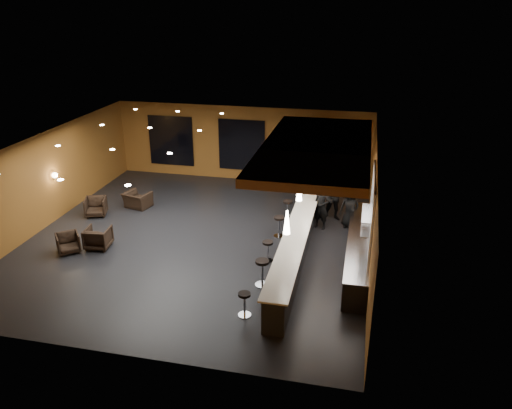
% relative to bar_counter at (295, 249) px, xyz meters
% --- Properties ---
extents(floor, '(12.00, 13.00, 0.10)m').
position_rel_bar_counter_xyz_m(floor, '(-3.65, 1.00, -0.55)').
color(floor, black).
rests_on(floor, ground).
extents(ceiling, '(12.00, 13.00, 0.10)m').
position_rel_bar_counter_xyz_m(ceiling, '(-3.65, 1.00, 3.05)').
color(ceiling, black).
extents(wall_back, '(12.00, 0.10, 3.50)m').
position_rel_bar_counter_xyz_m(wall_back, '(-3.65, 7.55, 1.25)').
color(wall_back, '#905820').
rests_on(wall_back, floor).
extents(wall_front, '(12.00, 0.10, 3.50)m').
position_rel_bar_counter_xyz_m(wall_front, '(-3.65, -5.55, 1.25)').
color(wall_front, '#905820').
rests_on(wall_front, floor).
extents(wall_left, '(0.10, 13.00, 3.50)m').
position_rel_bar_counter_xyz_m(wall_left, '(-9.70, 1.00, 1.25)').
color(wall_left, '#905820').
rests_on(wall_left, floor).
extents(wall_right, '(0.10, 13.00, 3.50)m').
position_rel_bar_counter_xyz_m(wall_right, '(2.40, 1.00, 1.25)').
color(wall_right, '#905820').
rests_on(wall_right, floor).
extents(wood_soffit, '(3.60, 8.00, 0.28)m').
position_rel_bar_counter_xyz_m(wood_soffit, '(0.35, 2.00, 2.86)').
color(wood_soffit, '#B66A35').
rests_on(wood_soffit, ceiling).
extents(window_left, '(2.20, 0.06, 2.40)m').
position_rel_bar_counter_xyz_m(window_left, '(-7.15, 7.44, 1.20)').
color(window_left, black).
rests_on(window_left, wall_back).
extents(window_center, '(2.20, 0.06, 2.40)m').
position_rel_bar_counter_xyz_m(window_center, '(-3.65, 7.44, 1.20)').
color(window_center, black).
rests_on(window_center, wall_back).
extents(window_right, '(2.20, 0.06, 2.40)m').
position_rel_bar_counter_xyz_m(window_right, '(-0.65, 7.44, 1.20)').
color(window_right, black).
rests_on(window_right, wall_back).
extents(tile_backsplash, '(0.06, 3.20, 2.40)m').
position_rel_bar_counter_xyz_m(tile_backsplash, '(2.31, 0.00, 1.50)').
color(tile_backsplash, white).
rests_on(tile_backsplash, wall_right).
extents(bar_counter, '(0.60, 8.00, 1.00)m').
position_rel_bar_counter_xyz_m(bar_counter, '(0.00, 0.00, 0.00)').
color(bar_counter, black).
rests_on(bar_counter, floor).
extents(bar_top, '(0.78, 8.10, 0.05)m').
position_rel_bar_counter_xyz_m(bar_top, '(0.00, 0.00, 0.52)').
color(bar_top, white).
rests_on(bar_top, bar_counter).
extents(prep_counter, '(0.70, 6.00, 0.86)m').
position_rel_bar_counter_xyz_m(prep_counter, '(2.00, 0.50, -0.07)').
color(prep_counter, black).
rests_on(prep_counter, floor).
extents(prep_top, '(0.72, 6.00, 0.03)m').
position_rel_bar_counter_xyz_m(prep_top, '(2.00, 0.50, 0.39)').
color(prep_top, silver).
rests_on(prep_top, prep_counter).
extents(wall_shelf_lower, '(0.30, 1.50, 0.03)m').
position_rel_bar_counter_xyz_m(wall_shelf_lower, '(2.17, -0.20, 1.10)').
color(wall_shelf_lower, silver).
rests_on(wall_shelf_lower, wall_right).
extents(wall_shelf_upper, '(0.30, 1.50, 0.03)m').
position_rel_bar_counter_xyz_m(wall_shelf_upper, '(2.17, -0.20, 1.55)').
color(wall_shelf_upper, silver).
rests_on(wall_shelf_upper, wall_right).
extents(column, '(0.60, 0.60, 3.50)m').
position_rel_bar_counter_xyz_m(column, '(0.00, 4.60, 1.25)').
color(column, olive).
rests_on(column, floor).
extents(wall_sconce, '(0.22, 0.22, 0.22)m').
position_rel_bar_counter_xyz_m(wall_sconce, '(-9.53, 1.50, 1.30)').
color(wall_sconce, '#FFE5B2').
rests_on(wall_sconce, wall_left).
extents(pendant_0, '(0.20, 0.20, 0.70)m').
position_rel_bar_counter_xyz_m(pendant_0, '(0.00, -2.00, 1.85)').
color(pendant_0, white).
rests_on(pendant_0, wood_soffit).
extents(pendant_1, '(0.20, 0.20, 0.70)m').
position_rel_bar_counter_xyz_m(pendant_1, '(0.00, 0.50, 1.85)').
color(pendant_1, white).
rests_on(pendant_1, wood_soffit).
extents(pendant_2, '(0.20, 0.20, 0.70)m').
position_rel_bar_counter_xyz_m(pendant_2, '(0.00, 3.00, 1.85)').
color(pendant_2, white).
rests_on(pendant_2, wood_soffit).
extents(staff_a, '(0.75, 0.63, 1.75)m').
position_rel_bar_counter_xyz_m(staff_a, '(0.55, 2.82, 0.38)').
color(staff_a, black).
rests_on(staff_a, floor).
extents(staff_b, '(0.91, 0.72, 1.85)m').
position_rel_bar_counter_xyz_m(staff_b, '(0.98, 3.69, 0.42)').
color(staff_b, black).
rests_on(staff_b, floor).
extents(staff_c, '(0.76, 0.50, 1.55)m').
position_rel_bar_counter_xyz_m(staff_c, '(1.60, 3.17, 0.28)').
color(staff_c, black).
rests_on(staff_c, floor).
extents(armchair_a, '(1.03, 1.03, 0.68)m').
position_rel_bar_counter_xyz_m(armchair_a, '(-7.68, -0.96, -0.16)').
color(armchair_a, black).
rests_on(armchair_a, floor).
extents(armchair_b, '(0.89, 0.92, 0.76)m').
position_rel_bar_counter_xyz_m(armchair_b, '(-6.84, -0.44, -0.12)').
color(armchair_b, black).
rests_on(armchair_b, floor).
extents(armchair_c, '(1.02, 1.03, 0.74)m').
position_rel_bar_counter_xyz_m(armchair_c, '(-8.32, 2.06, -0.13)').
color(armchair_c, black).
rests_on(armchair_c, floor).
extents(armchair_d, '(1.19, 1.10, 0.65)m').
position_rel_bar_counter_xyz_m(armchair_d, '(-7.06, 3.20, -0.17)').
color(armchair_d, black).
rests_on(armchair_d, floor).
extents(bar_stool_0, '(0.36, 0.36, 0.71)m').
position_rel_bar_counter_xyz_m(bar_stool_0, '(-0.92, -3.26, -0.04)').
color(bar_stool_0, silver).
rests_on(bar_stool_0, floor).
extents(bar_stool_1, '(0.43, 0.43, 0.85)m').
position_rel_bar_counter_xyz_m(bar_stool_1, '(-0.77, -1.63, 0.05)').
color(bar_stool_1, silver).
rests_on(bar_stool_1, floor).
extents(bar_stool_2, '(0.37, 0.37, 0.72)m').
position_rel_bar_counter_xyz_m(bar_stool_2, '(-0.90, -0.13, -0.04)').
color(bar_stool_2, silver).
rests_on(bar_stool_2, floor).
extents(bar_stool_3, '(0.40, 0.40, 0.78)m').
position_rel_bar_counter_xyz_m(bar_stool_3, '(-0.85, 1.76, -0.00)').
color(bar_stool_3, silver).
rests_on(bar_stool_3, floor).
extents(bar_stool_4, '(0.39, 0.39, 0.78)m').
position_rel_bar_counter_xyz_m(bar_stool_4, '(-0.79, 3.34, -0.00)').
color(bar_stool_4, silver).
rests_on(bar_stool_4, floor).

